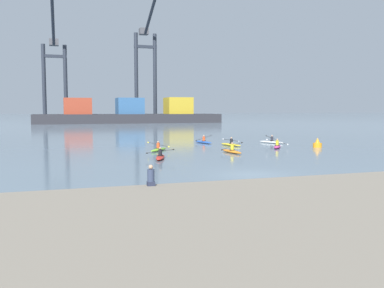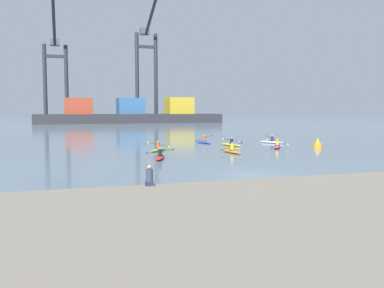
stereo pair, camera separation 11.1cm
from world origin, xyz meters
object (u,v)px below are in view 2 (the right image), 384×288
object	(u,v)px
kayak_red	(160,157)
kayak_magenta	(277,146)
channel_buoy	(318,144)
seated_onlooker	(149,176)
gantry_crane_west_mid	(147,63)
kayak_orange	(232,151)
kayak_white	(272,142)
kayak_yellow	(231,144)
container_barge	(131,114)
gantry_crane_west	(55,67)
kayak_blue	(204,142)
kayak_lime	(159,149)

from	to	relation	value
kayak_red	kayak_magenta	size ratio (longest dim) A/B	1.09
channel_buoy	seated_onlooker	size ratio (longest dim) A/B	1.12
gantry_crane_west_mid	kayak_orange	xyz separation A→B (m)	(-11.68, -96.84, -18.57)
kayak_magenta	seated_onlooker	xyz separation A→B (m)	(-17.33, -20.15, 0.89)
seated_onlooker	kayak_white	bearing A→B (deg)	52.54
kayak_orange	kayak_yellow	xyz separation A→B (m)	(2.76, 6.69, 0.00)
container_barge	kayak_red	xyz separation A→B (m)	(-11.88, -88.30, -2.39)
gantry_crane_west	kayak_red	distance (m)	104.39
container_barge	kayak_magenta	xyz separation A→B (m)	(1.61, -82.76, -2.39)
kayak_red	kayak_yellow	world-z (taller)	same
gantry_crane_west	kayak_orange	world-z (taller)	gantry_crane_west
kayak_red	kayak_white	xyz separation A→B (m)	(15.80, 11.03, -0.00)
kayak_blue	kayak_red	xyz separation A→B (m)	(-8.31, -13.48, 0.00)
kayak_magenta	kayak_yellow	bearing A→B (deg)	134.38
kayak_lime	kayak_white	size ratio (longest dim) A/B	0.93
kayak_orange	kayak_blue	distance (m)	11.04
kayak_red	kayak_magenta	bearing A→B (deg)	22.35
seated_onlooker	gantry_crane_west_mid	bearing A→B (deg)	78.73
kayak_yellow	seated_onlooker	bearing A→B (deg)	-120.07
gantry_crane_west	kayak_white	bearing A→B (deg)	-74.92
gantry_crane_west	channel_buoy	bearing A→B (deg)	-74.77
gantry_crane_west	seated_onlooker	distance (m)	118.43
kayak_red	kayak_white	size ratio (longest dim) A/B	1.02
container_barge	kayak_orange	size ratio (longest dim) A/B	15.45
seated_onlooker	kayak_red	bearing A→B (deg)	75.25
container_barge	kayak_magenta	world-z (taller)	container_barge
kayak_blue	kayak_red	size ratio (longest dim) A/B	1.01
kayak_orange	kayak_lime	xyz separation A→B (m)	(-5.88, 3.71, 0.00)
container_barge	gantry_crane_west_mid	xyz separation A→B (m)	(6.97, 11.03, 16.18)
kayak_blue	seated_onlooker	world-z (taller)	seated_onlooker
kayak_magenta	container_barge	bearing A→B (deg)	91.11
container_barge	gantry_crane_west_mid	world-z (taller)	gantry_crane_west_mid
kayak_blue	gantry_crane_west	bearing A→B (deg)	100.91
kayak_orange	kayak_red	size ratio (longest dim) A/B	1.01
kayak_orange	kayak_yellow	size ratio (longest dim) A/B	1.00
gantry_crane_west_mid	kayak_lime	xyz separation A→B (m)	(-17.56, -93.13, -18.57)
seated_onlooker	gantry_crane_west	bearing A→B (deg)	92.46
channel_buoy	kayak_lime	bearing A→B (deg)	175.31
kayak_red	seated_onlooker	world-z (taller)	seated_onlooker
kayak_red	kayak_blue	bearing A→B (deg)	58.35
kayak_lime	container_barge	bearing A→B (deg)	82.65
container_barge	gantry_crane_west_mid	size ratio (longest dim) A/B	1.47
kayak_orange	container_barge	bearing A→B (deg)	86.86
container_barge	seated_onlooker	distance (m)	104.11
gantry_crane_west	kayak_orange	distance (m)	102.81
kayak_orange	kayak_lime	size ratio (longest dim) A/B	1.10
kayak_orange	kayak_white	bearing A→B (deg)	44.69
kayak_lime	kayak_magenta	world-z (taller)	same
gantry_crane_west_mid	kayak_red	xyz separation A→B (m)	(-18.85, -99.33, -18.57)
kayak_blue	seated_onlooker	bearing A→B (deg)	-113.40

